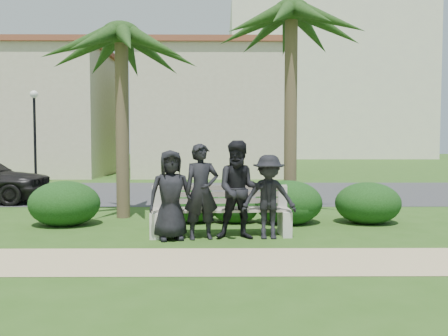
{
  "coord_description": "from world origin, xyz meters",
  "views": [
    {
      "loc": [
        -0.35,
        -8.35,
        1.76
      ],
      "look_at": [
        -0.29,
        1.0,
        1.27
      ],
      "focal_mm": 35.0,
      "sensor_mm": 36.0,
      "label": 1
    }
  ],
  "objects": [
    {
      "name": "hedge_c",
      "position": [
        -0.04,
        1.53,
        0.35
      ],
      "size": [
        1.06,
        0.88,
        0.69
      ],
      "primitive_type": "ellipsoid",
      "color": "black",
      "rests_on": "ground"
    },
    {
      "name": "man_a",
      "position": [
        -1.29,
        -0.27,
        0.84
      ],
      "size": [
        0.93,
        0.74,
        1.67
      ],
      "primitive_type": "imported",
      "rotation": [
        0.0,
        0.0,
        0.28
      ],
      "color": "black",
      "rests_on": "ground"
    },
    {
      "name": "hedge_b",
      "position": [
        -1.02,
        1.61,
        0.43
      ],
      "size": [
        1.31,
        1.08,
        0.86
      ],
      "primitive_type": "ellipsoid",
      "color": "black",
      "rests_on": "ground"
    },
    {
      "name": "park_bench",
      "position": [
        -0.36,
        0.1,
        0.42
      ],
      "size": [
        2.72,
        0.76,
        0.94
      ],
      "rotation": [
        0.0,
        0.0,
        0.05
      ],
      "color": "#AA9C8E",
      "rests_on": "ground"
    },
    {
      "name": "hotel_tower",
      "position": [
        14.0,
        55.0,
        13.41
      ],
      "size": [
        26.0,
        18.0,
        37.3
      ],
      "color": "#EFE8C8",
      "rests_on": "ground"
    },
    {
      "name": "footpath",
      "position": [
        0.0,
        -1.8,
        0.0
      ],
      "size": [
        30.0,
        1.6,
        0.01
      ],
      "primitive_type": "cube",
      "color": "tan",
      "rests_on": "ground"
    },
    {
      "name": "asphalt_street",
      "position": [
        0.0,
        8.0,
        0.0
      ],
      "size": [
        160.0,
        8.0,
        0.01
      ],
      "primitive_type": "cube",
      "color": "#2D2D30",
      "rests_on": "ground"
    },
    {
      "name": "palm_right",
      "position": [
        1.4,
        2.64,
        5.02
      ],
      "size": [
        3.0,
        3.0,
        6.0
      ],
      "color": "brown",
      "rests_on": "ground"
    },
    {
      "name": "street_lamp",
      "position": [
        -9.0,
        12.0,
        2.94
      ],
      "size": [
        0.36,
        0.36,
        4.29
      ],
      "color": "black",
      "rests_on": "ground"
    },
    {
      "name": "hedge_e",
      "position": [
        1.17,
        1.45,
        0.5
      ],
      "size": [
        1.54,
        1.27,
        1.0
      ],
      "primitive_type": "ellipsoid",
      "color": "black",
      "rests_on": "ground"
    },
    {
      "name": "ground",
      "position": [
        0.0,
        0.0,
        0.0
      ],
      "size": [
        160.0,
        160.0,
        0.0
      ],
      "primitive_type": "plane",
      "color": "#2A4F16",
      "rests_on": "ground"
    },
    {
      "name": "hedge_a",
      "position": [
        -3.8,
        1.23,
        0.51
      ],
      "size": [
        1.55,
        1.28,
        1.01
      ],
      "primitive_type": "ellipsoid",
      "color": "black",
      "rests_on": "ground"
    },
    {
      "name": "man_b",
      "position": [
        -0.72,
        -0.23,
        0.9
      ],
      "size": [
        0.74,
        0.58,
        1.79
      ],
      "primitive_type": "imported",
      "rotation": [
        0.0,
        0.0,
        0.25
      ],
      "color": "black",
      "rests_on": "ground"
    },
    {
      "name": "hedge_d",
      "position": [
        1.19,
        1.33,
        0.4
      ],
      "size": [
        1.23,
        1.01,
        0.8
      ],
      "primitive_type": "ellipsoid",
      "color": "black",
      "rests_on": "ground"
    },
    {
      "name": "stucco_bldg_right",
      "position": [
        -1.0,
        18.0,
        3.66
      ],
      "size": [
        8.4,
        8.4,
        7.3
      ],
      "color": "#C3B992",
      "rests_on": "ground"
    },
    {
      "name": "hedge_f",
      "position": [
        2.97,
        1.44,
        0.48
      ],
      "size": [
        1.47,
        1.22,
        0.96
      ],
      "primitive_type": "ellipsoid",
      "color": "black",
      "rests_on": "ground"
    },
    {
      "name": "man_c",
      "position": [
        -0.0,
        -0.23,
        0.93
      ],
      "size": [
        0.91,
        0.72,
        1.85
      ],
      "primitive_type": "imported",
      "rotation": [
        0.0,
        0.0,
        -0.02
      ],
      "color": "black",
      "rests_on": "ground"
    },
    {
      "name": "stucco_bldg_left",
      "position": [
        -12.0,
        18.0,
        3.66
      ],
      "size": [
        10.4,
        8.4,
        7.3
      ],
      "color": "#C3B992",
      "rests_on": "ground"
    },
    {
      "name": "palm_left",
      "position": [
        -2.74,
        2.24,
        4.38
      ],
      "size": [
        3.0,
        3.0,
        5.34
      ],
      "color": "brown",
      "rests_on": "ground"
    },
    {
      "name": "man_d",
      "position": [
        0.55,
        -0.19,
        0.79
      ],
      "size": [
        1.02,
        0.59,
        1.58
      ],
      "primitive_type": "imported",
      "rotation": [
        0.0,
        0.0,
        -0.0
      ],
      "color": "black",
      "rests_on": "ground"
    }
  ]
}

